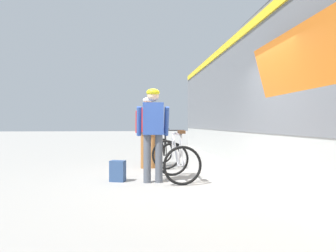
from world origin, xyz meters
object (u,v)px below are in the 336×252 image
backpack_on_platform (118,171)px  water_bottle_near_the_bikes (184,162)px  cyclist_near_in_red (148,126)px  train_car (331,84)px  bicycle_near_black (163,151)px  bicycle_far_silver (177,160)px  cyclist_far_in_blue (153,126)px

backpack_on_platform → water_bottle_near_the_bikes: size_ratio=2.02×
cyclist_near_in_red → water_bottle_near_the_bikes: (0.96, 0.23, -0.96)m
train_car → cyclist_near_in_red: train_car is taller
bicycle_near_black → bicycle_far_silver: bearing=-87.3°
train_car → water_bottle_near_the_bikes: train_car is taller
cyclist_far_in_blue → water_bottle_near_the_bikes: (0.95, 2.09, -0.96)m
train_car → backpack_on_platform: bearing=-176.2°
cyclist_far_in_blue → bicycle_near_black: size_ratio=1.59×
water_bottle_near_the_bikes → train_car: bearing=-28.7°
backpack_on_platform → water_bottle_near_the_bikes: (1.61, 1.91, -0.10)m
train_car → bicycle_near_black: (-3.50, 1.61, -1.56)m
train_car → bicycle_far_silver: 3.76m
train_car → bicycle_far_silver: bearing=-175.0°
bicycle_near_black → backpack_on_platform: (-1.06, -1.91, -0.20)m
bicycle_far_silver → backpack_on_platform: 1.16m
cyclist_far_in_blue → train_car: bearing=7.0°
cyclist_near_in_red → bicycle_far_silver: size_ratio=1.59×
train_car → bicycle_far_silver: (-3.41, -0.30, -1.56)m
bicycle_near_black → water_bottle_near_the_bikes: size_ratio=5.61×
backpack_on_platform → water_bottle_near_the_bikes: backpack_on_platform is taller
cyclist_far_in_blue → backpack_on_platform: 1.10m
train_car → water_bottle_near_the_bikes: 3.84m
train_car → cyclist_far_in_blue: size_ratio=10.59×
cyclist_far_in_blue → bicycle_far_silver: size_ratio=1.59×
bicycle_near_black → bicycle_far_silver: 1.92m
bicycle_near_black → cyclist_far_in_blue: bearing=-100.6°
cyclist_near_in_red → backpack_on_platform: bearing=-111.2°
cyclist_far_in_blue → backpack_on_platform: (-0.66, 0.18, -0.85)m
water_bottle_near_the_bikes → backpack_on_platform: bearing=-130.1°
bicycle_far_silver → water_bottle_near_the_bikes: bearing=76.3°
cyclist_near_in_red → bicycle_far_silver: 1.87m
cyclist_far_in_blue → bicycle_near_black: cyclist_far_in_blue is taller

